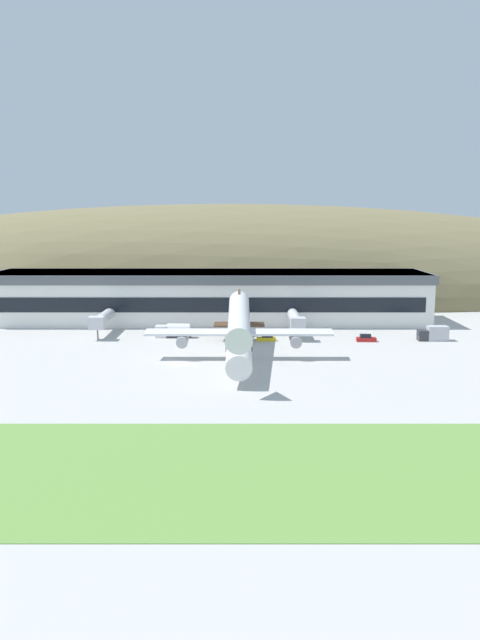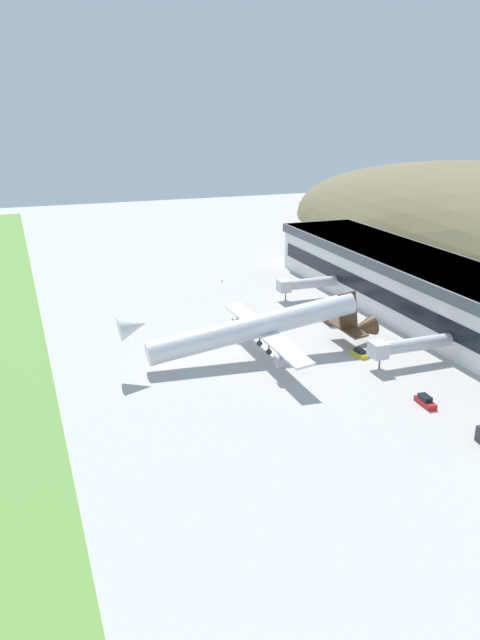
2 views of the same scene
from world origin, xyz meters
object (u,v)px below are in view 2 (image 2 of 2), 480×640
Objects in this scene: cargo_airplane at (259,328)px; traffic_cone_0 at (222,281)px; jetway_0 at (304,284)px; box_truck at (326,314)px; terminal_building at (430,288)px; service_car_1 at (425,401)px; service_car_0 at (359,353)px; jetway_1 at (407,346)px.

cargo_airplane reaches higher than traffic_cone_0.
box_truck is (17.17, -2.58, -2.42)m from jetway_0.
service_car_1 is (36.63, -26.96, -6.91)m from terminal_building.
jetway_0 is at bearing 171.45° from box_truck.
service_car_0 is at bearing 71.69° from cargo_airplane.
jetway_1 is 28.22m from cargo_airplane.
jetway_1 is at bearing 61.72° from cargo_airplane.
cargo_airplane is 56.95m from traffic_cone_0.
service_car_1 is at bearing 4.76° from traffic_cone_0.
jetway_1 reaches higher than service_car_1.
traffic_cone_0 is (-68.89, -13.76, -3.71)m from jetway_1.
jetway_0 is 41.40m from cargo_airplane.
box_truck is (-7.58, -22.14, -6.03)m from terminal_building.
jetway_1 is 28.91m from box_truck.
cargo_airplane reaches higher than service_car_1.
jetway_0 is 1.89× the size of box_truck.
terminal_building is 26.34× the size of service_car_0.
terminal_building is 46.00m from service_car_1.
jetway_0 reaches higher than traffic_cone_0.
service_car_1 is at bearing -36.35° from terminal_building.
jetway_0 is 3.66× the size of service_car_0.
traffic_cone_0 is at bearing -168.71° from jetway_1.
service_car_1 is 0.53× the size of box_truck.
box_truck reaches higher than service_car_0.
jetway_1 is (21.17, -20.23, -3.61)m from terminal_building.
terminal_building reaches higher than jetway_1.
terminal_building is at bearing 118.29° from service_car_0.
cargo_airplane reaches higher than jetway_0.
box_truck reaches higher than service_car_1.
box_truck is at bearing 169.50° from service_car_0.
jetway_1 is at bearing 39.87° from service_car_0.
terminal_building is 7.19× the size of jetway_0.
cargo_airplane is at bearing -147.92° from service_car_1.
traffic_cone_0 is (-55.56, 11.02, -5.87)m from cargo_airplane.
service_car_1 is at bearing -6.87° from jetway_0.
traffic_cone_0 is (-84.36, -7.03, -0.41)m from service_car_1.
service_car_1 is at bearing -6.22° from box_truck.
jetway_1 is at bearing -43.71° from terminal_building.
jetway_0 is at bearing 142.01° from cargo_airplane.
jetway_1 reaches higher than traffic_cone_0.
terminal_building is at bearing 71.10° from box_truck.
service_car_1 reaches higher than traffic_cone_0.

